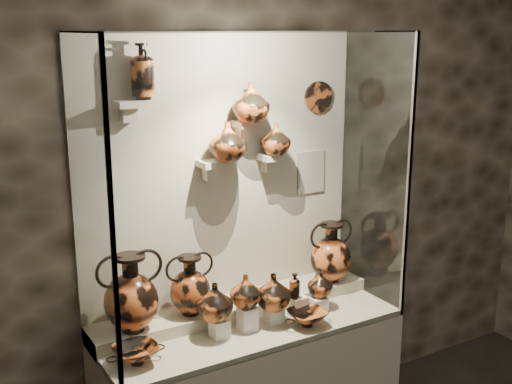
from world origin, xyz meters
TOP-DOWN VIEW (x-y plane):
  - wall_back at (0.00, 2.50)m, footprint 5.00×0.02m
  - front_tier at (0.00, 2.18)m, footprint 1.68×0.58m
  - rear_tier at (0.00, 2.35)m, footprint 1.70×0.25m
  - back_panel at (0.00, 2.50)m, footprint 1.70×0.03m
  - glass_front at (0.00, 1.88)m, footprint 1.70×0.01m
  - glass_left at (-0.85, 2.18)m, footprint 0.01×0.60m
  - glass_right at (0.85, 2.18)m, footprint 0.01×0.60m
  - glass_top at (0.00, 2.18)m, footprint 1.70×0.60m
  - frame_post_left at (-0.84, 1.89)m, footprint 0.02×0.02m
  - frame_post_right at (0.84, 1.89)m, footprint 0.02×0.02m
  - pedestal_a at (-0.22, 2.13)m, footprint 0.09×0.09m
  - pedestal_b at (-0.05, 2.13)m, footprint 0.09×0.09m
  - pedestal_c at (0.12, 2.13)m, footprint 0.09×0.09m
  - pedestal_d at (0.28, 2.13)m, footprint 0.09×0.09m
  - pedestal_e at (0.42, 2.13)m, footprint 0.09×0.09m
  - bracket_ul at (-0.55, 2.42)m, footprint 0.14×0.12m
  - bracket_ca at (-0.10, 2.42)m, footprint 0.14×0.12m
  - bracket_cb at (0.10, 2.42)m, footprint 0.10×0.12m
  - bracket_cc at (0.28, 2.42)m, footprint 0.14×0.12m
  - amphora_left at (-0.63, 2.30)m, footprint 0.40×0.40m
  - amphora_mid at (-0.29, 2.33)m, footprint 0.33×0.33m
  - amphora_right at (0.65, 2.32)m, footprint 0.32×0.32m
  - jug_a at (-0.24, 2.15)m, footprint 0.21×0.21m
  - jug_b at (-0.05, 2.15)m, footprint 0.21×0.21m
  - jug_c at (0.10, 2.11)m, footprint 0.22×0.22m
  - jug_e at (0.44, 2.15)m, footprint 0.15×0.15m
  - lekythos_small at (0.25, 2.12)m, footprint 0.07×0.07m
  - kylix_left at (-0.69, 2.09)m, footprint 0.29×0.26m
  - kylix_right at (0.26, 2.00)m, footprint 0.29×0.25m
  - lekythos_tall at (-0.48, 2.41)m, footprint 0.14×0.14m
  - ovoid_vase_a at (-0.03, 2.37)m, footprint 0.23×0.23m
  - ovoid_vase_b at (0.12, 2.37)m, footprint 0.27×0.27m
  - ovoid_vase_c at (0.29, 2.38)m, footprint 0.22×0.22m
  - wall_plate at (0.64, 2.47)m, footprint 0.19×0.02m
  - info_placard at (0.60, 2.47)m, footprint 0.19×0.01m

SIDE VIEW (x-z plane):
  - front_tier at x=0.00m, z-range 0.80..0.83m
  - rear_tier at x=0.00m, z-range 0.80..0.90m
  - pedestal_e at x=0.42m, z-range 0.83..0.91m
  - pedestal_c at x=0.12m, z-range 0.83..0.92m
  - pedestal_a at x=-0.22m, z-range 0.83..0.93m
  - kylix_right at x=0.26m, z-range 0.83..0.94m
  - kylix_left at x=-0.69m, z-range 0.83..0.94m
  - pedestal_d at x=0.28m, z-range 0.83..0.95m
  - pedestal_b at x=-0.05m, z-range 0.83..0.96m
  - jug_e at x=0.44m, z-range 0.91..1.06m
  - jug_c at x=0.10m, z-range 0.92..1.12m
  - jug_a at x=-0.24m, z-range 0.93..1.13m
  - lekythos_small at x=0.25m, z-range 0.95..1.11m
  - jug_b at x=-0.05m, z-range 0.96..1.14m
  - amphora_mid at x=-0.29m, z-range 0.90..1.23m
  - amphora_right at x=0.65m, z-range 0.90..1.27m
  - amphora_left at x=-0.63m, z-range 0.90..1.31m
  - info_placard at x=0.60m, z-range 1.43..1.69m
  - wall_back at x=0.00m, z-range 0.00..3.20m
  - back_panel at x=0.00m, z-range 0.80..2.40m
  - glass_front at x=0.00m, z-range 0.80..2.40m
  - glass_left at x=-0.85m, z-range 0.80..2.40m
  - glass_right at x=0.85m, z-range 0.80..2.40m
  - frame_post_left at x=-0.84m, z-range 0.80..2.40m
  - frame_post_right at x=0.84m, z-range 0.80..2.40m
  - bracket_ca at x=-0.10m, z-range 1.68..1.72m
  - bracket_cc at x=0.28m, z-range 1.68..1.72m
  - ovoid_vase_c at x=0.29m, z-range 1.72..1.90m
  - ovoid_vase_a at x=-0.03m, z-range 1.72..1.93m
  - bracket_cb at x=0.10m, z-range 1.88..1.92m
  - wall_plate at x=0.64m, z-range 1.92..2.11m
  - ovoid_vase_b at x=0.12m, z-range 1.92..2.13m
  - bracket_ul at x=-0.55m, z-range 2.03..2.07m
  - lekythos_tall at x=-0.48m, z-range 2.07..2.38m
  - glass_top at x=0.00m, z-range 2.39..2.40m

